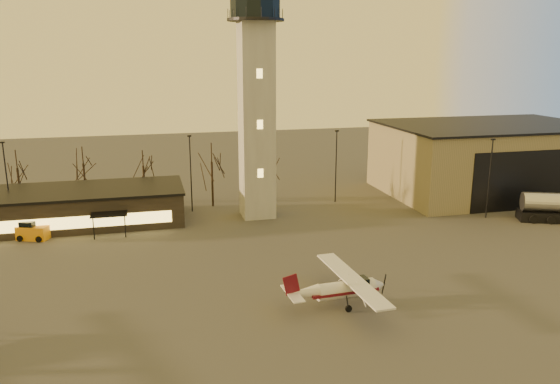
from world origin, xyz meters
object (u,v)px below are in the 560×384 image
Objects in this scene: cessna_front at (347,292)px; fuel_truck at (560,210)px; service_cart at (33,232)px; control_tower at (256,87)px; hangar at (488,158)px; terminal at (78,206)px.

fuel_truck is (33.95, 15.58, 0.30)m from cessna_front.
cessna_front reaches higher than service_cart.
cessna_front is (1.95, -27.10, -15.20)m from control_tower.
hangar reaches higher than terminal.
fuel_truck is (-0.10, -15.49, -3.73)m from hangar.
hangar is 2.57× the size of cessna_front.
hangar is at bearing 27.43° from service_cart.
fuel_truck is at bearing -13.12° from terminal.
control_tower reaches higher than hangar.
fuel_truck is (35.90, -11.52, -14.90)m from control_tower.
terminal is at bearing -178.03° from hangar.
control_tower is 2.73× the size of cessna_front.
service_cart is at bearing -165.58° from fuel_truck.
hangar is at bearing 111.88° from fuel_truck.
control_tower reaches higher than terminal.
control_tower is at bearing -5.15° from terminal.
terminal is 2.13× the size of cessna_front.
terminal is at bearing 69.68° from service_cart.
terminal is (-21.99, 1.98, -14.17)m from control_tower.
cessna_front is 1.19× the size of fuel_truck.
terminal is at bearing 174.85° from control_tower.
cessna_front is at bearing -50.53° from terminal.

